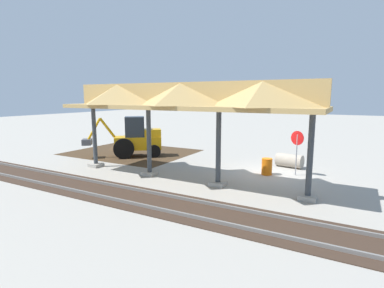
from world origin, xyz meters
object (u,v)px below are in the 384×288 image
Objects in this scene: stop_sign at (297,143)px; concrete_pipe at (289,161)px; traffic_barrel at (267,167)px; backhoe at (136,139)px.

stop_sign is 2.29m from concrete_pipe.
concrete_pipe is 2.47m from traffic_barrel.
backhoe is 9.50m from traffic_barrel.
backhoe reaches higher than concrete_pipe.
concrete_pipe is (0.67, -1.73, -1.33)m from stop_sign.
concrete_pipe is at bearing -106.98° from traffic_barrel.
concrete_pipe is at bearing -68.80° from stop_sign.
backhoe is 10.38m from concrete_pipe.
stop_sign is at bearing 111.20° from concrete_pipe.
traffic_barrel is at bearing 177.12° from backhoe.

